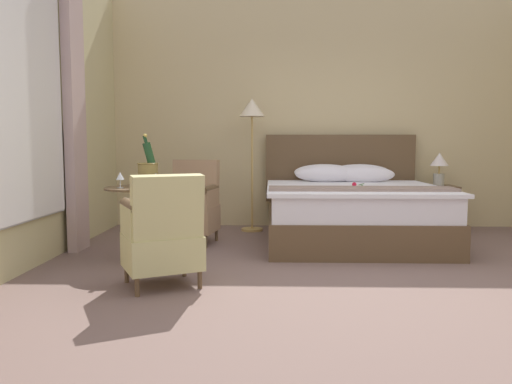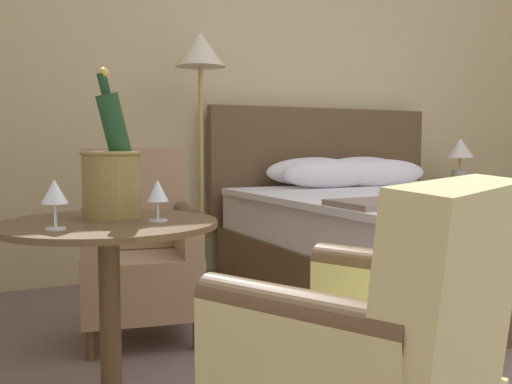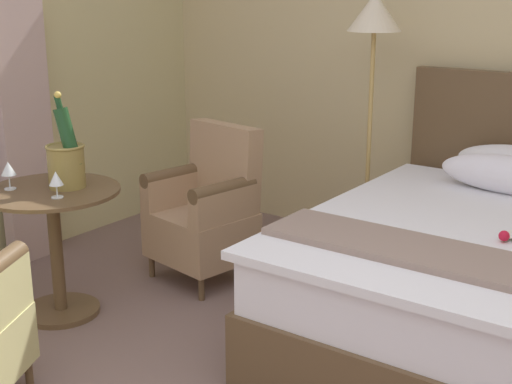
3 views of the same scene
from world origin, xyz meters
The scene contains 10 objects.
wall_headboard_side centered at (0.00, 2.89, 1.57)m, with size 5.78×0.12×3.14m.
bed centered at (0.22, 1.74, 0.37)m, with size 1.97×2.10×1.24m.
nightstand centered at (1.45, 2.45, 0.29)m, with size 0.46×0.40×0.59m.
bedside_lamp centered at (1.45, 2.45, 0.86)m, with size 0.23×0.23×0.42m.
floor_lamp_brass centered at (-0.94, 2.41, 1.42)m, with size 0.33×0.33×1.69m.
side_table_round centered at (-1.91, 0.71, 0.44)m, with size 0.72×0.72×0.71m.
champagne_bucket centered at (-1.88, 0.80, 0.86)m, with size 0.20×0.20×0.51m.
wine_glass_near_bucket centered at (-2.09, 0.59, 0.81)m, with size 0.08×0.08×0.15m.
wine_glass_near_edge centered at (-1.77, 0.63, 0.80)m, with size 0.07×0.07×0.14m.
armchair_by_window centered at (-1.59, 1.58, 0.42)m, with size 0.63×0.60×0.94m.
Camera 2 is at (-2.30, -1.16, 0.96)m, focal length 40.00 mm.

